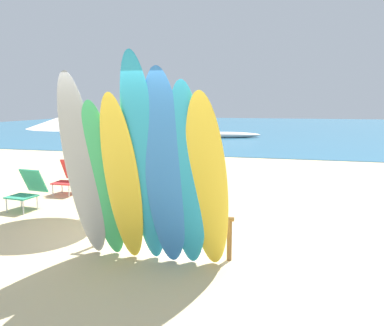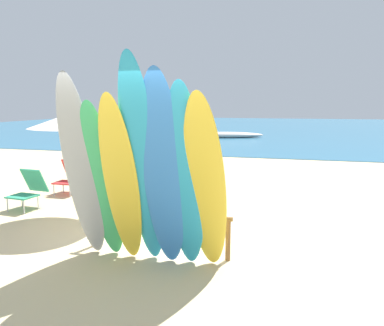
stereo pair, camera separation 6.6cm
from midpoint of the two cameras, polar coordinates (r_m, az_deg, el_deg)
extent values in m
plane|color=#D3BC8C|center=(19.31, 9.70, 2.23)|extent=(60.00, 60.00, 0.00)
cube|color=teal|center=(35.47, 12.36, 5.07)|extent=(60.00, 40.00, 0.02)
cylinder|color=brown|center=(6.16, -13.79, -9.04)|extent=(0.07, 0.07, 0.59)
cylinder|color=brown|center=(5.49, 5.58, -11.01)|extent=(0.07, 0.07, 0.59)
cylinder|color=brown|center=(5.66, -4.73, -7.30)|extent=(2.17, 0.06, 0.06)
ellipsoid|color=#999EA3|center=(5.38, -15.32, -0.95)|extent=(0.53, 0.83, 2.54)
ellipsoid|color=#38B266|center=(5.33, -12.49, -2.83)|extent=(0.47, 0.73, 2.19)
ellipsoid|color=yellow|center=(5.14, -9.88, -2.67)|extent=(0.48, 0.75, 2.28)
ellipsoid|color=#289EC6|center=(4.96, -6.82, -0.29)|extent=(0.49, 0.89, 2.75)
ellipsoid|color=#337AD1|center=(4.89, -3.75, -1.45)|extent=(0.57, 0.76, 2.57)
ellipsoid|color=#289EC6|center=(4.86, -0.55, -2.38)|extent=(0.51, 0.74, 2.42)
ellipsoid|color=yellow|center=(4.81, 2.37, -3.23)|extent=(0.57, 0.82, 2.30)
cylinder|color=brown|center=(12.40, 0.88, 0.66)|extent=(0.12, 0.12, 0.81)
cylinder|color=brown|center=(12.18, 2.05, 0.51)|extent=(0.12, 0.12, 0.81)
cube|color=orange|center=(12.25, 1.47, 2.16)|extent=(0.44, 0.27, 0.19)
cube|color=orange|center=(12.21, 1.48, 3.94)|extent=(0.47, 0.39, 0.63)
sphere|color=brown|center=(12.18, 1.48, 5.97)|extent=(0.23, 0.23, 0.23)
cylinder|color=brown|center=(12.38, 0.54, 4.18)|extent=(0.10, 0.10, 0.56)
cylinder|color=brown|center=(12.03, 2.44, 4.04)|extent=(0.10, 0.10, 0.56)
cylinder|color=#9E704C|center=(7.73, 1.92, -4.38)|extent=(0.12, 0.12, 0.78)
cylinder|color=#9E704C|center=(7.57, -0.14, -4.67)|extent=(0.12, 0.12, 0.78)
cube|color=#2D4CB2|center=(7.58, 0.90, -2.10)|extent=(0.42, 0.26, 0.19)
cube|color=silver|center=(7.52, 0.91, 0.66)|extent=(0.43, 0.44, 0.61)
sphere|color=#9E704C|center=(7.47, 0.92, 3.82)|extent=(0.22, 0.22, 0.22)
cylinder|color=#9E704C|center=(7.65, 2.55, 1.05)|extent=(0.10, 0.10, 0.54)
cylinder|color=#9E704C|center=(7.38, -0.79, 0.77)|extent=(0.10, 0.10, 0.54)
cylinder|color=#B7B7BC|center=(9.67, -19.19, -3.73)|extent=(0.02, 0.02, 0.28)
cylinder|color=#B7B7BC|center=(9.44, -17.07, -3.92)|extent=(0.02, 0.02, 0.28)
cylinder|color=#B7B7BC|center=(9.97, -17.98, -3.30)|extent=(0.02, 0.02, 0.28)
cylinder|color=#B7B7BC|center=(9.75, -15.90, -3.47)|extent=(0.02, 0.02, 0.28)
cube|color=red|center=(9.68, -17.58, -2.71)|extent=(0.50, 0.45, 0.03)
cube|color=red|center=(9.92, -16.56, -0.86)|extent=(0.50, 0.28, 0.50)
cylinder|color=#B7B7BC|center=(8.62, -24.96, -5.55)|extent=(0.02, 0.02, 0.28)
cylinder|color=#B7B7BC|center=(8.33, -22.95, -5.91)|extent=(0.02, 0.02, 0.28)
cylinder|color=#B7B7BC|center=(8.87, -23.20, -5.05)|extent=(0.02, 0.02, 0.28)
cylinder|color=#B7B7BC|center=(8.59, -21.19, -5.37)|extent=(0.02, 0.02, 0.28)
cube|color=#2D9370|center=(8.57, -23.14, -4.46)|extent=(0.54, 0.50, 0.03)
cube|color=#2D9370|center=(8.76, -21.65, -2.35)|extent=(0.53, 0.33, 0.50)
cylinder|color=silver|center=(7.52, -15.27, -0.56)|extent=(0.04, 0.04, 1.94)
cone|color=silver|center=(7.44, -15.55, 6.20)|extent=(1.87, 1.87, 0.33)
ellipsoid|color=silver|center=(24.32, 4.64, 4.06)|extent=(4.96, 2.17, 0.39)
camera|label=1|loc=(0.03, -89.74, 0.04)|focal=36.83mm
camera|label=2|loc=(0.03, 90.26, -0.04)|focal=36.83mm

